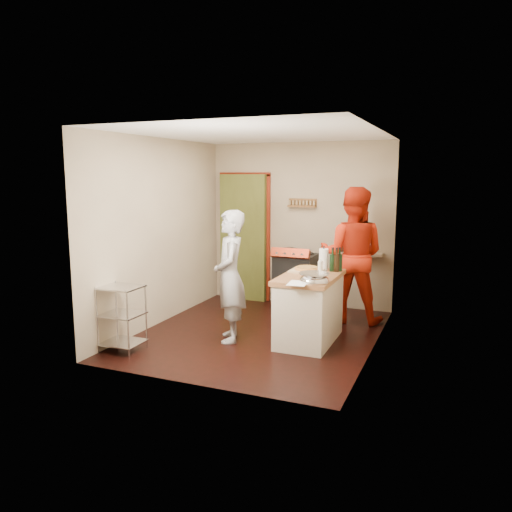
# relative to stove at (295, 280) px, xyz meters

# --- Properties ---
(floor) EXTENTS (3.50, 3.50, 0.00)m
(floor) POSITION_rel_stove_xyz_m (-0.05, -1.42, -0.45)
(floor) COLOR black
(floor) RESTS_ON ground
(back_wall) EXTENTS (3.00, 0.44, 2.60)m
(back_wall) POSITION_rel_stove_xyz_m (-0.69, 0.36, 0.68)
(back_wall) COLOR tan
(back_wall) RESTS_ON ground
(left_wall) EXTENTS (0.04, 3.50, 2.60)m
(left_wall) POSITION_rel_stove_xyz_m (-1.55, -1.42, 0.85)
(left_wall) COLOR tan
(left_wall) RESTS_ON ground
(right_wall) EXTENTS (0.04, 3.50, 2.60)m
(right_wall) POSITION_rel_stove_xyz_m (1.45, -1.42, 0.85)
(right_wall) COLOR tan
(right_wall) RESTS_ON ground
(ceiling) EXTENTS (3.00, 3.50, 0.02)m
(ceiling) POSITION_rel_stove_xyz_m (-0.05, -1.42, 2.16)
(ceiling) COLOR white
(ceiling) RESTS_ON back_wall
(stove) EXTENTS (0.60, 0.63, 1.00)m
(stove) POSITION_rel_stove_xyz_m (0.00, 0.00, 0.00)
(stove) COLOR black
(stove) RESTS_ON ground
(wire_shelving) EXTENTS (0.48, 0.40, 0.80)m
(wire_shelving) POSITION_rel_stove_xyz_m (-1.33, -2.62, -0.01)
(wire_shelving) COLOR silver
(wire_shelving) RESTS_ON ground
(island) EXTENTS (0.68, 1.25, 1.17)m
(island) POSITION_rel_stove_xyz_m (0.66, -1.44, 0.01)
(island) COLOR #B5AB9A
(island) RESTS_ON ground
(person_stripe) EXTENTS (0.63, 0.72, 1.66)m
(person_stripe) POSITION_rel_stove_xyz_m (-0.29, -1.78, 0.38)
(person_stripe) COLOR silver
(person_stripe) RESTS_ON ground
(person_red) EXTENTS (0.98, 0.78, 1.93)m
(person_red) POSITION_rel_stove_xyz_m (0.95, -0.35, 0.52)
(person_red) COLOR #B2200B
(person_red) RESTS_ON ground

